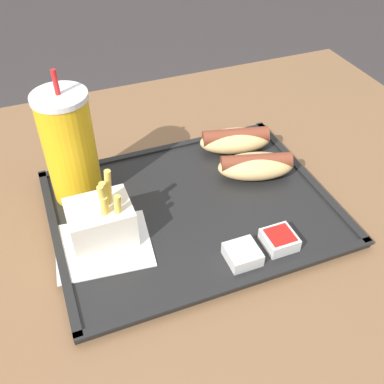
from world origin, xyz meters
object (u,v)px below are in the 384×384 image
Objects in this scene: hot_dog_far at (235,140)px; fries_carton at (102,222)px; soda_cup at (70,147)px; sauce_cup_mayo at (243,254)px; hot_dog_near at (256,165)px; sauce_cup_ketchup at (279,240)px.

hot_dog_far is 1.22× the size of fries_carton.
fries_carton is (0.01, -0.11, -0.05)m from soda_cup.
sauce_cup_mayo is (0.18, -0.22, -0.08)m from soda_cup.
hot_dog_near is 0.18m from sauce_cup_mayo.
hot_dog_far reaches higher than sauce_cup_ketchup.
hot_dog_far is at bearing 80.00° from sauce_cup_ketchup.
hot_dog_far is 0.25m from sauce_cup_mayo.
sauce_cup_ketchup is at bearing -105.02° from hot_dog_near.
sauce_cup_mayo is (0.16, -0.11, -0.02)m from fries_carton.
sauce_cup_mayo is (-0.10, -0.15, -0.01)m from hot_dog_near.
sauce_cup_mayo is at bearing -32.93° from fries_carton.
soda_cup reaches higher than sauce_cup_mayo.
hot_dog_near is 0.27m from fries_carton.
soda_cup is 0.29m from hot_dog_far.
soda_cup is at bearing 129.54° from sauce_cup_mayo.
soda_cup is 1.56× the size of hot_dog_far.
soda_cup is 1.90× the size of fries_carton.
sauce_cup_ketchup is at bearing -24.41° from fries_carton.
sauce_cup_mayo and sauce_cup_ketchup have the same top height.
soda_cup is 1.54× the size of hot_dog_near.
fries_carton is at bearing -169.77° from hot_dog_near.
hot_dog_near is 3.13× the size of sauce_cup_ketchup.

